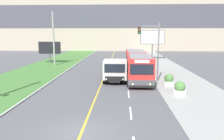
{
  "coord_description": "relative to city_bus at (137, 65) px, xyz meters",
  "views": [
    {
      "loc": [
        2.13,
        -10.71,
        5.24
      ],
      "look_at": [
        1.1,
        12.02,
        1.4
      ],
      "focal_mm": 35.0,
      "sensor_mm": 36.0,
      "label": 1
    }
  ],
  "objects": [
    {
      "name": "lane_marking_centre",
      "position": [
        -3.67,
        -14.23,
        -1.51
      ],
      "size": [
        2.88,
        140.0,
        0.01
      ],
      "color": "gold",
      "rests_on": "ground_plane"
    },
    {
      "name": "planter_round_second",
      "position": [
        2.89,
        -4.45,
        -0.92
      ],
      "size": [
        1.13,
        1.13,
        1.18
      ],
      "color": "silver",
      "rests_on": "sidewalk_right"
    },
    {
      "name": "city_bus",
      "position": [
        0.0,
        0.0,
        0.0
      ],
      "size": [
        2.61,
        12.73,
        2.98
      ],
      "color": "red",
      "rests_on": "ground_plane"
    },
    {
      "name": "apartment_block_background",
      "position": [
        -3.96,
        43.24,
        8.11
      ],
      "size": [
        80.0,
        8.04,
        19.24
      ],
      "color": "#BCAD93",
      "rests_on": "ground_plane"
    },
    {
      "name": "billboard_small",
      "position": [
        -14.61,
        12.09,
        1.1
      ],
      "size": [
        3.94,
        0.24,
        3.79
      ],
      "color": "#59595B",
      "rests_on": "ground_plane"
    },
    {
      "name": "billboard_large",
      "position": [
        4.12,
        17.18,
        2.8
      ],
      "size": [
        4.7,
        0.24,
        5.85
      ],
      "color": "#59595B",
      "rests_on": "ground_plane"
    },
    {
      "name": "dump_truck",
      "position": [
        -2.53,
        -2.59,
        -0.25
      ],
      "size": [
        2.53,
        6.47,
        2.48
      ],
      "color": "black",
      "rests_on": "ground_plane"
    },
    {
      "name": "planter_round_near",
      "position": [
        3.04,
        -8.07,
        -0.91
      ],
      "size": [
        1.11,
        1.11,
        1.22
      ],
      "color": "silver",
      "rests_on": "sidewalk_right"
    },
    {
      "name": "utility_pole_far",
      "position": [
        -12.96,
        9.38,
        2.9
      ],
      "size": [
        1.8,
        0.28,
        8.71
      ],
      "color": "#9E9E99",
      "rests_on": "ground_plane"
    },
    {
      "name": "ground_plane",
      "position": [
        -3.96,
        -15.29,
        -1.51
      ],
      "size": [
        300.0,
        300.0,
        0.0
      ],
      "primitive_type": "plane",
      "color": "#56565B"
    },
    {
      "name": "traffic_light_mast",
      "position": [
        1.42,
        -2.64,
        2.51
      ],
      "size": [
        2.28,
        0.32,
        6.36
      ],
      "color": "slate",
      "rests_on": "ground_plane"
    }
  ]
}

